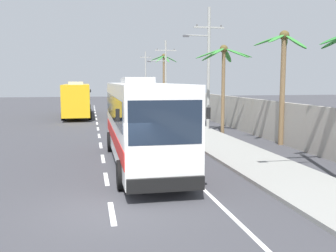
{
  "coord_description": "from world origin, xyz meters",
  "views": [
    {
      "loc": [
        -0.53,
        -11.08,
        3.76
      ],
      "look_at": [
        2.9,
        5.88,
        1.7
      ],
      "focal_mm": 41.09,
      "sensor_mm": 36.0,
      "label": 1
    }
  ],
  "objects": [
    {
      "name": "ground_plane",
      "position": [
        0.0,
        0.0,
        0.0
      ],
      "size": [
        160.0,
        160.0,
        0.0
      ],
      "primitive_type": "plane",
      "color": "#3A3A3F"
    },
    {
      "name": "sidewalk_kerb",
      "position": [
        6.8,
        10.0,
        0.07
      ],
      "size": [
        3.2,
        90.0,
        0.14
      ],
      "primitive_type": "cube",
      "color": "gray",
      "rests_on": "ground"
    },
    {
      "name": "lane_markings",
      "position": [
        2.05,
        14.36,
        0.0
      ],
      "size": [
        3.41,
        71.0,
        0.01
      ],
      "color": "white",
      "rests_on": "ground"
    },
    {
      "name": "boundary_wall",
      "position": [
        10.6,
        14.0,
        1.25
      ],
      "size": [
        0.24,
        60.0,
        2.49
      ],
      "primitive_type": "cube",
      "color": "#9E998E",
      "rests_on": "ground"
    },
    {
      "name": "coach_bus_foreground",
      "position": [
        1.68,
        5.9,
        2.03
      ],
      "size": [
        2.96,
        11.49,
        3.9
      ],
      "color": "white",
      "rests_on": "ground"
    },
    {
      "name": "coach_bus_far_lane",
      "position": [
        -1.89,
        29.67,
        1.89
      ],
      "size": [
        3.01,
        11.56,
        3.63
      ],
      "color": "gold",
      "rests_on": "ground"
    },
    {
      "name": "motorcycle_beside_bus",
      "position": [
        3.67,
        15.19,
        0.66
      ],
      "size": [
        0.56,
        1.96,
        1.61
      ],
      "color": "black",
      "rests_on": "ground"
    },
    {
      "name": "pedestrian_far_walk",
      "position": [
        6.98,
        15.47,
        1.0
      ],
      "size": [
        0.36,
        0.36,
        1.64
      ],
      "rotation": [
        0.0,
        0.0,
        5.37
      ],
      "color": "beige",
      "rests_on": "sidewalk_kerb"
    },
    {
      "name": "utility_pole_mid",
      "position": [
        8.38,
        17.56,
        4.94
      ],
      "size": [
        3.21,
        0.24,
        9.27
      ],
      "color": "#9E9E99",
      "rests_on": "ground"
    },
    {
      "name": "utility_pole_far",
      "position": [
        8.29,
        34.3,
        4.54
      ],
      "size": [
        3.5,
        0.24,
        8.45
      ],
      "color": "#9E9E99",
      "rests_on": "ground"
    },
    {
      "name": "utility_pole_distant",
      "position": [
        8.34,
        51.04,
        4.37
      ],
      "size": [
        1.8,
        0.24,
        8.38
      ],
      "color": "#9E9E99",
      "rests_on": "ground"
    },
    {
      "name": "palm_nearest",
      "position": [
        8.69,
        14.85,
        4.78
      ],
      "size": [
        4.02,
        3.39,
        6.23
      ],
      "color": "brown",
      "rests_on": "ground"
    },
    {
      "name": "palm_second",
      "position": [
        9.06,
        39.09,
        5.01
      ],
      "size": [
        3.58,
        3.7,
        7.25
      ],
      "color": "brown",
      "rests_on": "ground"
    },
    {
      "name": "palm_third",
      "position": [
        10.38,
        9.45,
        4.66
      ],
      "size": [
        3.27,
        3.18,
        6.58
      ],
      "color": "brown",
      "rests_on": "ground"
    }
  ]
}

